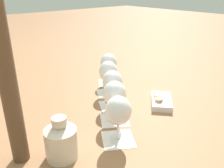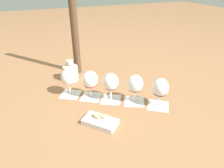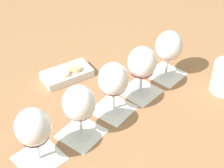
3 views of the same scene
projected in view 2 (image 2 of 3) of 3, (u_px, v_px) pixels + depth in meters
The scene contains 14 objects.
ground_plane at pixel (112, 99), 1.21m from camera, with size 8.00×8.00×0.00m, color #936642.
tasting_card_0 at pixel (71, 94), 1.26m from camera, with size 0.16×0.16×0.00m.
tasting_card_1 at pixel (91, 97), 1.23m from camera, with size 0.16×0.16×0.00m.
tasting_card_2 at pixel (111, 100), 1.20m from camera, with size 0.16×0.16×0.00m.
tasting_card_3 at pixel (134, 101), 1.19m from camera, with size 0.16×0.16×0.00m.
tasting_card_4 at pixel (158, 106), 1.15m from camera, with size 0.16×0.16×0.00m.
wine_glass_0 at pixel (69, 78), 1.21m from camera, with size 0.09×0.09×0.17m.
wine_glass_1 at pixel (90, 81), 1.18m from camera, with size 0.09×0.09×0.17m.
wine_glass_2 at pixel (111, 83), 1.15m from camera, with size 0.09×0.09×0.17m.
wine_glass_3 at pixel (135, 85), 1.13m from camera, with size 0.09×0.09×0.17m.
wine_glass_4 at pixel (160, 89), 1.10m from camera, with size 0.09×0.09×0.17m.
ceramic_vase at pixel (71, 71), 1.41m from camera, with size 0.10×0.10×0.15m.
snack_dish at pixel (100, 121), 1.00m from camera, with size 0.18×0.19×0.04m.
umbrella_pole at pixel (73, 15), 1.35m from camera, with size 0.05×0.05×0.85m.
Camera 2 is at (-0.40, -0.93, 0.66)m, focal length 32.00 mm.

